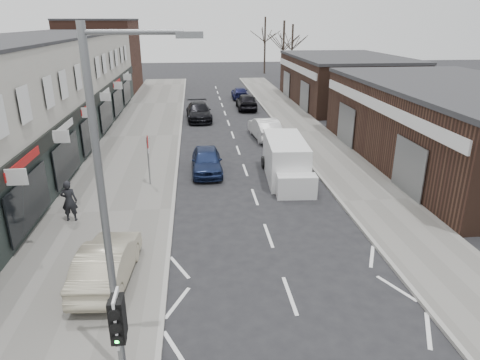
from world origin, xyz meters
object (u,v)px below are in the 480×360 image
object	(u,v)px
pedestrian	(69,201)
parked_car_left_a	(207,161)
parked_car_right_b	(247,101)
parked_car_right_c	(240,93)
street_lamp	(111,202)
traffic_light	(119,329)
warning_sign	(148,145)
parked_car_left_b	(199,112)
parked_car_right_a	(265,128)
white_van	(286,161)
sedan_on_pavement	(107,262)

from	to	relation	value
pedestrian	parked_car_left_a	size ratio (longest dim) A/B	0.44
parked_car_right_b	parked_car_right_c	size ratio (longest dim) A/B	1.07
street_lamp	pedestrian	xyz separation A→B (m)	(-3.61, 8.81, -3.60)
traffic_light	pedestrian	bearing A→B (deg)	110.41
warning_sign	parked_car_left_a	world-z (taller)	warning_sign
traffic_light	parked_car_left_b	world-z (taller)	traffic_light
parked_car_right_a	parked_car_right_c	xyz separation A→B (m)	(-0.04, 16.73, -0.14)
street_lamp	parked_car_right_c	world-z (taller)	street_lamp
pedestrian	parked_car_left_b	distance (m)	20.20
parked_car_left_a	parked_car_right_c	bearing A→B (deg)	79.40
parked_car_left_a	parked_car_right_b	distance (m)	18.30
street_lamp	parked_car_right_b	xyz separation A→B (m)	(6.73, 32.39, -3.86)
traffic_light	parked_car_left_b	distance (m)	29.51
white_van	parked_car_left_b	world-z (taller)	white_van
parked_car_left_a	parked_car_right_c	world-z (taller)	parked_car_left_a
warning_sign	parked_car_right_a	size ratio (longest dim) A/B	0.59
parked_car_left_a	sedan_on_pavement	bearing A→B (deg)	-108.73
street_lamp	pedestrian	world-z (taller)	street_lamp
white_van	parked_car_left_a	distance (m)	4.47
parked_car_left_a	parked_car_right_a	size ratio (longest dim) A/B	0.90
parked_car_right_c	traffic_light	bearing A→B (deg)	82.16
parked_car_left_b	parked_car_left_a	bearing A→B (deg)	-91.94
warning_sign	white_van	size ratio (longest dim) A/B	0.47
sedan_on_pavement	pedestrian	size ratio (longest dim) A/B	2.30
warning_sign	pedestrian	size ratio (longest dim) A/B	1.50
parked_car_left_a	parked_car_right_b	bearing A→B (deg)	75.99
white_van	pedestrian	xyz separation A→B (m)	(-10.13, -4.32, -0.01)
pedestrian	parked_car_right_c	world-z (taller)	pedestrian
street_lamp	warning_sign	distance (m)	13.04
street_lamp	parked_car_left_b	bearing A→B (deg)	85.75
white_van	parked_car_left_b	distance (m)	15.69
street_lamp	parked_car_right_c	bearing A→B (deg)	80.05
pedestrian	parked_car_left_b	size ratio (longest dim) A/B	0.36
parked_car_left_a	parked_car_right_c	size ratio (longest dim) A/B	0.98
street_lamp	parked_car_right_a	world-z (taller)	street_lamp
sedan_on_pavement	parked_car_right_a	bearing A→B (deg)	-110.16
sedan_on_pavement	white_van	bearing A→B (deg)	-126.25
street_lamp	white_van	bearing A→B (deg)	63.57
warning_sign	parked_car_left_b	world-z (taller)	warning_sign
parked_car_right_b	parked_car_right_a	bearing A→B (deg)	91.05
sedan_on_pavement	parked_car_right_c	xyz separation A→B (m)	(7.95, 34.26, -0.19)
traffic_light	warning_sign	xyz separation A→B (m)	(-0.76, 14.02, -0.21)
parked_car_left_b	parked_car_right_a	size ratio (longest dim) A/B	1.09
parked_car_right_a	parked_car_right_c	bearing A→B (deg)	-94.69
traffic_light	warning_sign	bearing A→B (deg)	93.10
parked_car_left_b	parked_car_right_c	xyz separation A→B (m)	(4.63, 10.16, -0.11)
parked_car_left_a	pedestrian	bearing A→B (deg)	-135.68
traffic_light	parked_car_left_b	xyz separation A→B (m)	(1.97, 29.40, -1.69)
traffic_light	white_van	size ratio (longest dim) A/B	0.55
parked_car_right_a	parked_car_left_a	bearing A→B (deg)	52.78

